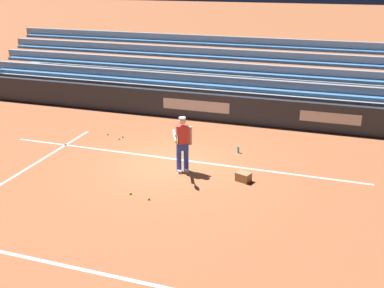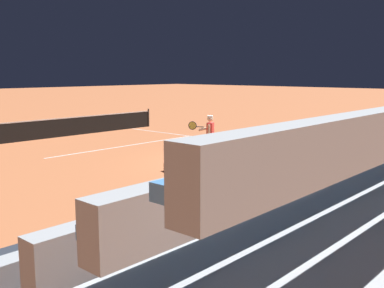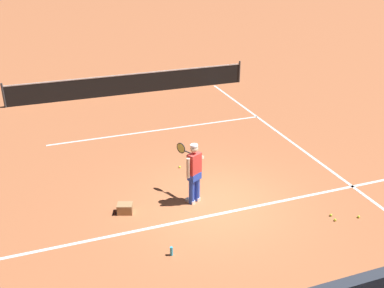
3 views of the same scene
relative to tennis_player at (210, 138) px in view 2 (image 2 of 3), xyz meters
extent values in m
plane|color=#B7663D|center=(0.51, -0.32, -0.89)|extent=(160.00, 160.00, 0.00)
cube|color=white|center=(0.51, -0.82, -0.89)|extent=(12.00, 0.10, 0.01)
cube|color=white|center=(4.62, 3.68, -0.89)|extent=(0.10, 12.00, 0.01)
cube|color=white|center=(0.51, 5.18, -0.89)|extent=(8.22, 0.10, 0.01)
cube|color=#2D333D|center=(0.51, -5.08, -0.34)|extent=(23.62, 0.24, 1.10)
cube|color=silver|center=(1.16, -4.96, -0.29)|extent=(2.80, 0.01, 0.44)
cube|color=silver|center=(-4.07, -4.96, -0.29)|extent=(2.20, 0.01, 0.40)
cylinder|color=blue|center=(-0.09, -0.08, -0.45)|extent=(0.15, 0.15, 0.88)
cylinder|color=blue|center=(0.10, 0.02, -0.45)|extent=(0.15, 0.15, 0.88)
cube|color=white|center=(-0.12, -0.03, -0.85)|extent=(0.23, 0.30, 0.09)
cube|color=white|center=(0.08, 0.08, -0.85)|extent=(0.23, 0.30, 0.09)
cube|color=blue|center=(0.01, -0.03, -0.09)|extent=(0.40, 0.35, 0.20)
cube|color=red|center=(0.01, -0.03, 0.28)|extent=(0.42, 0.35, 0.58)
sphere|color=beige|center=(0.00, -0.02, 0.71)|extent=(0.21, 0.21, 0.21)
cylinder|color=white|center=(0.00, -0.02, 0.80)|extent=(0.20, 0.20, 0.05)
cylinder|color=beige|center=(-0.21, -0.14, 0.24)|extent=(0.09, 0.09, 0.56)
cylinder|color=beige|center=(0.13, 0.26, 0.33)|extent=(0.35, 0.56, 0.24)
cylinder|color=black|center=(0.02, 0.48, 0.38)|extent=(0.17, 0.28, 0.03)
torus|color=black|center=(-0.11, 0.72, 0.42)|extent=(0.17, 0.29, 0.31)
cylinder|color=#D6D14C|center=(-0.11, 0.72, 0.42)|extent=(0.13, 0.24, 0.27)
cube|color=#A87F51|center=(-1.89, 0.08, -0.76)|extent=(0.48, 0.42, 0.26)
sphere|color=#CCE533|center=(3.73, -2.21, -0.86)|extent=(0.07, 0.07, 0.07)
sphere|color=#CCE533|center=(3.10, -1.90, -0.86)|extent=(0.07, 0.07, 0.07)
sphere|color=#CCE533|center=(0.26, 2.00, -0.86)|extent=(0.07, 0.07, 0.07)
sphere|color=#CCE533|center=(0.85, 1.86, -0.86)|extent=(0.07, 0.07, 0.07)
sphere|color=#CCE533|center=(3.07, -2.13, -0.86)|extent=(0.07, 0.07, 0.07)
cylinder|color=#33B2E5|center=(-1.27, -2.00, -0.78)|extent=(0.07, 0.07, 0.22)
cylinder|color=#33383D|center=(6.01, 9.83, -0.36)|extent=(0.09, 0.09, 1.07)
cube|color=black|center=(0.51, 9.83, -0.44)|extent=(11.00, 0.02, 0.91)
cube|color=white|center=(0.51, 9.83, 0.04)|extent=(11.00, 0.04, 0.05)
camera|label=1|loc=(-4.13, 11.70, 4.76)|focal=42.00mm
camera|label=2|loc=(-12.23, -10.21, 2.34)|focal=42.00mm
camera|label=3|loc=(-3.63, -9.91, 5.66)|focal=42.00mm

